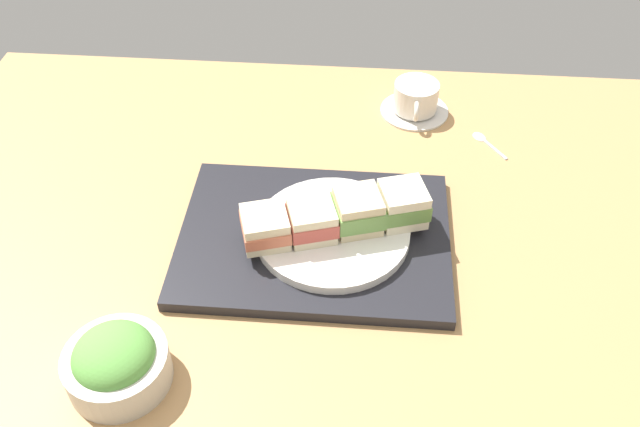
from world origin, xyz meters
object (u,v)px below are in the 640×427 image
object	(u,v)px
sandwich_inner_far	(358,211)
teaspoon	(483,139)
sandwich_inner_near	(312,219)
salad_bowl	(116,362)
sandwich_plate	(335,232)
sandwich_nearmost	(265,227)
sandwich_farmost	(403,204)
coffee_cup	(416,100)

from	to	relation	value
sandwich_inner_far	teaspoon	world-z (taller)	sandwich_inner_far
sandwich_inner_near	salad_bowl	distance (cm)	32.39
sandwich_plate	sandwich_nearmost	distance (cm)	10.51
teaspoon	sandwich_plate	bearing A→B (deg)	-131.84
sandwich_plate	teaspoon	world-z (taller)	sandwich_plate
sandwich_inner_near	sandwich_farmost	xyz separation A→B (cm)	(12.79, 3.95, 0.28)
sandwich_plate	sandwich_inner_near	bearing A→B (deg)	-162.86
sandwich_inner_near	coffee_cup	xyz separation A→B (cm)	(15.56, 35.47, -3.04)
sandwich_nearmost	teaspoon	bearing A→B (deg)	41.58
sandwich_farmost	teaspoon	world-z (taller)	sandwich_farmost
sandwich_inner_far	sandwich_farmost	distance (cm)	6.69
sandwich_nearmost	salad_bowl	xyz separation A→B (cm)	(-15.12, -22.12, -2.20)
sandwich_inner_near	coffee_cup	size ratio (longest dim) A/B	0.65
sandwich_nearmost	teaspoon	size ratio (longest dim) A/B	1.05
coffee_cup	sandwich_inner_far	bearing A→B (deg)	-105.30
sandwich_plate	sandwich_inner_near	world-z (taller)	sandwich_inner_near
sandwich_farmost	teaspoon	distance (cm)	28.68
salad_bowl	coffee_cup	distance (cm)	70.17
sandwich_plate	sandwich_inner_near	distance (cm)	4.66
sandwich_plate	sandwich_farmost	size ratio (longest dim) A/B	2.74
sandwich_inner_near	teaspoon	bearing A→B (deg)	45.63
sandwich_inner_near	sandwich_farmost	world-z (taller)	sandwich_farmost
sandwich_inner_far	sandwich_farmost	bearing A→B (deg)	17.14
salad_bowl	sandwich_farmost	bearing A→B (deg)	39.26
sandwich_nearmost	salad_bowl	world-z (taller)	sandwich_nearmost
coffee_cup	teaspoon	xyz separation A→B (cm)	(11.81, -7.48, -2.34)
sandwich_plate	salad_bowl	bearing A→B (deg)	-134.58
sandwich_inner_far	sandwich_farmost	size ratio (longest dim) A/B	1.02
sandwich_inner_far	sandwich_nearmost	bearing A→B (deg)	-162.86
sandwich_inner_near	sandwich_inner_far	xyz separation A→B (cm)	(6.40, 1.97, 0.30)
salad_bowl	teaspoon	xyz separation A→B (cm)	(48.90, 52.09, -3.05)
sandwich_nearmost	teaspoon	distance (cm)	45.45
sandwich_inner_far	coffee_cup	bearing A→B (deg)	74.70
sandwich_inner_near	sandwich_farmost	bearing A→B (deg)	17.14
sandwich_farmost	salad_bowl	xyz separation A→B (cm)	(-34.32, -28.04, -2.61)
sandwich_inner_near	sandwich_plate	bearing A→B (deg)	17.14
teaspoon	sandwich_inner_far	bearing A→B (deg)	-128.88
sandwich_plate	sandwich_farmost	bearing A→B (deg)	17.14
sandwich_plate	sandwich_inner_far	xyz separation A→B (cm)	(3.20, 0.99, 3.54)
sandwich_plate	teaspoon	size ratio (longest dim) A/B	2.87
sandwich_inner_far	sandwich_farmost	world-z (taller)	same
sandwich_plate	sandwich_inner_far	bearing A→B (deg)	17.14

